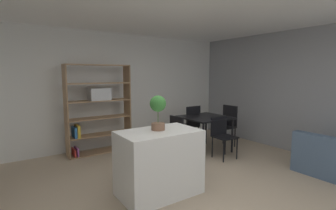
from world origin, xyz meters
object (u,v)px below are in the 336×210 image
(open_bookshelf, at_px, (97,107))
(dining_chair_window_side, at_px, (227,122))
(dining_chair_near, at_px, (222,133))
(dining_table, at_px, (205,120))
(potted_plant_on_island, at_px, (158,109))
(dining_chair_far, at_px, (191,122))
(kitchen_island, at_px, (159,163))
(dining_chair_island_side, at_px, (180,132))

(open_bookshelf, height_order, dining_chair_window_side, open_bookshelf)
(dining_chair_near, bearing_deg, open_bookshelf, 143.12)
(dining_table, distance_m, dining_chair_near, 0.55)
(potted_plant_on_island, distance_m, dining_chair_near, 2.12)
(dining_chair_far, bearing_deg, dining_chair_window_side, 145.43)
(open_bookshelf, bearing_deg, dining_chair_far, -20.14)
(kitchen_island, distance_m, dining_chair_near, 2.03)
(dining_table, xyz_separation_m, dining_chair_far, (-0.00, 0.50, -0.13))
(potted_plant_on_island, distance_m, dining_chair_island_side, 1.77)
(potted_plant_on_island, distance_m, dining_table, 2.26)
(kitchen_island, xyz_separation_m, dining_chair_window_side, (2.64, 1.15, 0.11))
(dining_chair_window_side, relative_size, dining_chair_island_side, 1.13)
(open_bookshelf, height_order, dining_chair_far, open_bookshelf)
(dining_chair_window_side, height_order, dining_chair_island_side, dining_chair_window_side)
(potted_plant_on_island, xyz_separation_m, open_bookshelf, (-0.11, 2.33, -0.23))
(open_bookshelf, xyz_separation_m, dining_chair_window_side, (2.73, -1.24, -0.43))
(open_bookshelf, xyz_separation_m, dining_chair_island_side, (1.32, -1.25, -0.48))
(dining_chair_near, bearing_deg, dining_table, 94.78)
(potted_plant_on_island, xyz_separation_m, dining_chair_window_side, (2.62, 1.10, -0.66))
(open_bookshelf, relative_size, dining_chair_far, 1.98)
(potted_plant_on_island, xyz_separation_m, dining_chair_island_side, (1.21, 1.09, -0.71))
(dining_chair_near, bearing_deg, dining_chair_far, 94.48)
(open_bookshelf, bearing_deg, kitchen_island, -87.80)
(potted_plant_on_island, bearing_deg, dining_table, 29.86)
(dining_chair_far, bearing_deg, potted_plant_on_island, 40.32)
(dining_table, xyz_separation_m, dining_chair_window_side, (0.71, 0.00, -0.13))
(potted_plant_on_island, bearing_deg, dining_chair_far, 39.94)
(dining_table, bearing_deg, dining_chair_near, -89.32)
(dining_chair_far, relative_size, dining_chair_island_side, 1.12)
(kitchen_island, xyz_separation_m, open_bookshelf, (-0.09, 2.39, 0.54))
(kitchen_island, xyz_separation_m, dining_chair_island_side, (1.23, 1.14, 0.06))
(dining_chair_far, bearing_deg, open_bookshelf, -19.76)
(dining_table, relative_size, dining_chair_island_side, 1.13)
(kitchen_island, relative_size, dining_chair_far, 1.17)
(dining_chair_island_side, relative_size, dining_chair_near, 1.03)
(kitchen_island, relative_size, dining_chair_near, 1.34)
(dining_chair_far, xyz_separation_m, dining_chair_island_side, (-0.69, -0.51, -0.04))
(dining_chair_far, distance_m, dining_chair_near, 1.02)
(dining_chair_far, bearing_deg, dining_table, 90.46)
(dining_chair_window_side, bearing_deg, dining_chair_island_side, -91.27)
(dining_chair_island_side, bearing_deg, dining_table, -93.81)
(kitchen_island, height_order, dining_chair_far, dining_chair_far)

